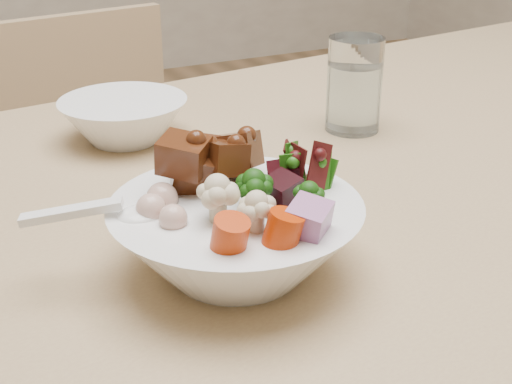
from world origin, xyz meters
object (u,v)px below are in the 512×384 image
at_px(food_bowl, 237,232).
at_px(side_bowl, 124,120).
at_px(dining_table, 471,195).
at_px(water_glass, 354,88).
at_px(chair_far, 111,196).

relative_size(food_bowl, side_bowl, 1.34).
distance_m(dining_table, side_bowl, 0.47).
xyz_separation_m(water_glass, side_bowl, (-0.29, 0.10, -0.03)).
bearing_deg(side_bowl, food_bowl, -90.96).
xyz_separation_m(food_bowl, side_bowl, (0.01, 0.35, -0.01)).
relative_size(dining_table, water_glass, 14.00).
height_order(dining_table, chair_far, chair_far).
height_order(dining_table, water_glass, water_glass).
bearing_deg(dining_table, side_bowl, 146.33).
bearing_deg(side_bowl, water_glass, -18.73).
height_order(food_bowl, water_glass, water_glass).
bearing_deg(water_glass, chair_far, 108.41).
xyz_separation_m(chair_far, side_bowl, (-0.09, -0.49, 0.33)).
distance_m(dining_table, water_glass, 0.21).
xyz_separation_m(dining_table, chair_far, (-0.32, 0.69, -0.23)).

